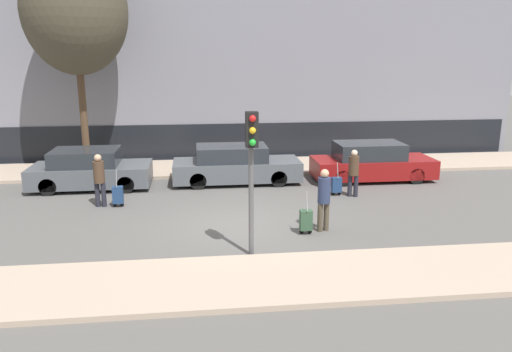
{
  "coord_description": "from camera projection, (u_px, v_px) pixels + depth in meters",
  "views": [
    {
      "loc": [
        -1.06,
        -13.41,
        4.75
      ],
      "look_at": [
        0.77,
        1.8,
        0.95
      ],
      "focal_mm": 35.0,
      "sensor_mm": 36.0,
      "label": 1
    }
  ],
  "objects": [
    {
      "name": "building_facade",
      "position": [
        217.0,
        44.0,
        22.84
      ],
      "size": [
        28.0,
        2.18,
        10.29
      ],
      "color": "slate",
      "rests_on": "ground_plane"
    },
    {
      "name": "pedestrian_left",
      "position": [
        99.0,
        177.0,
        15.6
      ],
      "size": [
        0.35,
        0.34,
        1.69
      ],
      "rotation": [
        0.0,
        0.0,
        2.99
      ],
      "color": "#23232D",
      "rests_on": "ground_plane"
    },
    {
      "name": "sidewalk_far",
      "position": [
        223.0,
        167.0,
        20.92
      ],
      "size": [
        28.0,
        3.0,
        0.12
      ],
      "color": "tan",
      "rests_on": "ground_plane"
    },
    {
      "name": "sidewalk_near",
      "position": [
        251.0,
        280.0,
        10.56
      ],
      "size": [
        28.0,
        2.5,
        0.12
      ],
      "color": "tan",
      "rests_on": "ground_plane"
    },
    {
      "name": "trolley_left",
      "position": [
        118.0,
        195.0,
        15.72
      ],
      "size": [
        0.34,
        0.29,
        1.2
      ],
      "color": "navy",
      "rests_on": "ground_plane"
    },
    {
      "name": "trolley_right",
      "position": [
        336.0,
        185.0,
        16.99
      ],
      "size": [
        0.34,
        0.29,
        1.16
      ],
      "color": "navy",
      "rests_on": "ground_plane"
    },
    {
      "name": "parked_car_0",
      "position": [
        90.0,
        170.0,
        17.87
      ],
      "size": [
        4.18,
        1.91,
        1.4
      ],
      "color": "#4C5156",
      "rests_on": "ground_plane"
    },
    {
      "name": "parked_car_1",
      "position": [
        235.0,
        165.0,
        18.59
      ],
      "size": [
        4.7,
        1.77,
        1.41
      ],
      "color": "#4C5156",
      "rests_on": "ground_plane"
    },
    {
      "name": "pedestrian_center",
      "position": [
        324.0,
        196.0,
        13.44
      ],
      "size": [
        0.34,
        0.34,
        1.73
      ],
      "rotation": [
        0.0,
        0.0,
        0.33
      ],
      "color": "#4C4233",
      "rests_on": "ground_plane"
    },
    {
      "name": "trolley_center",
      "position": [
        306.0,
        220.0,
        13.35
      ],
      "size": [
        0.34,
        0.29,
        1.21
      ],
      "color": "#335138",
      "rests_on": "ground_plane"
    },
    {
      "name": "parked_car_2",
      "position": [
        372.0,
        163.0,
        18.99
      ],
      "size": [
        4.55,
        1.78,
        1.45
      ],
      "color": "maroon",
      "rests_on": "ground_plane"
    },
    {
      "name": "ground_plane",
      "position": [
        237.0,
        224.0,
        14.19
      ],
      "size": [
        80.0,
        80.0,
        0.0
      ],
      "primitive_type": "plane",
      "color": "#565451"
    },
    {
      "name": "pedestrian_right",
      "position": [
        354.0,
        170.0,
        16.72
      ],
      "size": [
        0.34,
        0.34,
        1.61
      ],
      "rotation": [
        0.0,
        0.0,
        -0.39
      ],
      "color": "#23232D",
      "rests_on": "ground_plane"
    },
    {
      "name": "bare_tree_near_crossing",
      "position": [
        75.0,
        11.0,
        18.82
      ],
      "size": [
        3.93,
        3.93,
        8.57
      ],
      "color": "#4C3826",
      "rests_on": "sidewalk_far"
    },
    {
      "name": "traffic_light",
      "position": [
        252.0,
        155.0,
        11.33
      ],
      "size": [
        0.28,
        0.47,
        3.48
      ],
      "color": "#515154",
      "rests_on": "ground_plane"
    }
  ]
}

